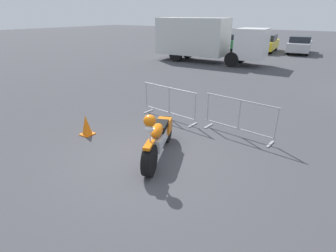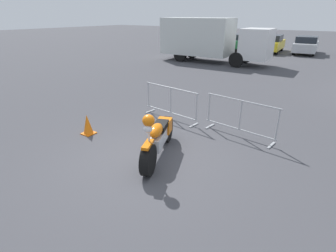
{
  "view_description": "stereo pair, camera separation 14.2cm",
  "coord_description": "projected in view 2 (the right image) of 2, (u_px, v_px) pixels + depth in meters",
  "views": [
    {
      "loc": [
        3.48,
        -4.27,
        3.23
      ],
      "look_at": [
        0.12,
        0.73,
        0.65
      ],
      "focal_mm": 28.0,
      "sensor_mm": 36.0,
      "label": 1
    },
    {
      "loc": [
        3.59,
        -4.19,
        3.23
      ],
      "look_at": [
        0.12,
        0.73,
        0.65
      ],
      "focal_mm": 28.0,
      "sensor_mm": 36.0,
      "label": 2
    }
  ],
  "objects": [
    {
      "name": "ground_plane",
      "position": [
        147.0,
        159.0,
        6.33
      ],
      "size": [
        120.0,
        120.0,
        0.0
      ],
      "primitive_type": "plane",
      "color": "#424247"
    },
    {
      "name": "motorcycle",
      "position": [
        158.0,
        137.0,
        6.3
      ],
      "size": [
        1.07,
        2.28,
        1.35
      ],
      "rotation": [
        0.0,
        0.0,
        -1.19
      ],
      "color": "black",
      "rests_on": "ground"
    },
    {
      "name": "crowd_barrier_near",
      "position": [
        171.0,
        103.0,
        8.59
      ],
      "size": [
        2.16,
        0.65,
        1.07
      ],
      "rotation": [
        0.0,
        0.0,
        -0.11
      ],
      "color": "#9EA0A5",
      "rests_on": "ground"
    },
    {
      "name": "crowd_barrier_far",
      "position": [
        240.0,
        118.0,
        7.33
      ],
      "size": [
        2.16,
        0.65,
        1.07
      ],
      "rotation": [
        0.0,
        0.0,
        -0.11
      ],
      "color": "#9EA0A5",
      "rests_on": "ground"
    },
    {
      "name": "box_truck",
      "position": [
        209.0,
        38.0,
        18.55
      ],
      "size": [
        7.8,
        2.61,
        2.98
      ],
      "rotation": [
        0.0,
        0.0,
        0.05
      ],
      "color": "silver",
      "rests_on": "ground"
    },
    {
      "name": "parked_car_tan",
      "position": [
        194.0,
        38.0,
        28.64
      ],
      "size": [
        2.22,
        4.63,
        1.52
      ],
      "rotation": [
        0.0,
        0.0,
        1.66
      ],
      "color": "tan",
      "rests_on": "ground"
    },
    {
      "name": "parked_car_black",
      "position": [
        217.0,
        40.0,
        27.03
      ],
      "size": [
        2.22,
        4.63,
        1.52
      ],
      "rotation": [
        0.0,
        0.0,
        1.66
      ],
      "color": "black",
      "rests_on": "ground"
    },
    {
      "name": "parked_car_green",
      "position": [
        242.0,
        42.0,
        25.5
      ],
      "size": [
        2.09,
        4.34,
        1.43
      ],
      "rotation": [
        0.0,
        0.0,
        1.66
      ],
      "color": "#236B38",
      "rests_on": "ground"
    },
    {
      "name": "parked_car_yellow",
      "position": [
        271.0,
        43.0,
        23.79
      ],
      "size": [
        2.21,
        4.59,
        1.51
      ],
      "rotation": [
        0.0,
        0.0,
        1.66
      ],
      "color": "yellow",
      "rests_on": "ground"
    },
    {
      "name": "parked_car_silver",
      "position": [
        306.0,
        45.0,
        22.74
      ],
      "size": [
        2.15,
        4.47,
        1.47
      ],
      "rotation": [
        0.0,
        0.0,
        1.66
      ],
      "color": "#B7BABF",
      "rests_on": "ground"
    },
    {
      "name": "traffic_cone",
      "position": [
        88.0,
        125.0,
        7.56
      ],
      "size": [
        0.34,
        0.34,
        0.59
      ],
      "color": "orange",
      "rests_on": "ground"
    }
  ]
}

